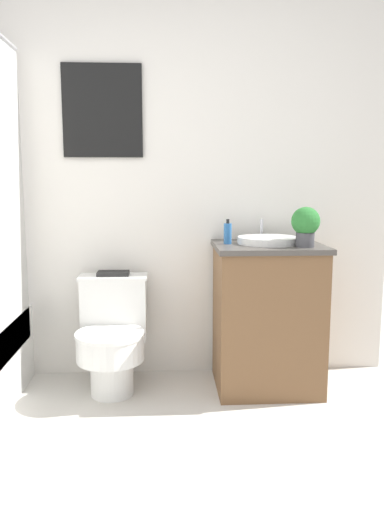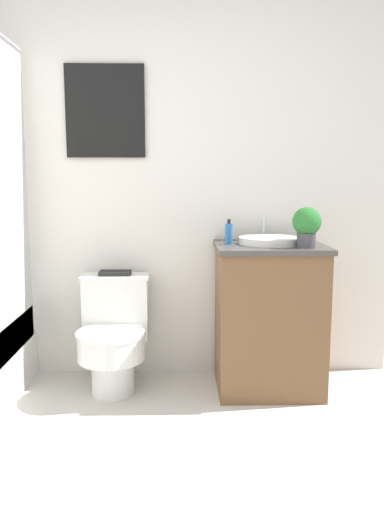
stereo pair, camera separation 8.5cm
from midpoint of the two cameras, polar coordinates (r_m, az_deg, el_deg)
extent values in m
cube|color=white|center=(3.15, -7.86, 8.97)|extent=(3.45, 0.05, 2.50)
cube|color=black|center=(3.14, -9.11, 16.03)|extent=(0.47, 0.02, 0.54)
cube|color=beige|center=(3.14, -9.12, 16.04)|extent=(0.44, 0.01, 0.51)
cylinder|color=white|center=(3.00, -8.12, -13.25)|extent=(0.25, 0.25, 0.23)
cylinder|color=white|center=(2.89, -8.31, -10.24)|extent=(0.38, 0.38, 0.14)
cylinder|color=white|center=(2.87, -8.34, -8.73)|extent=(0.39, 0.39, 0.02)
cube|color=white|center=(3.08, -7.83, -5.96)|extent=(0.39, 0.18, 0.38)
cube|color=white|center=(3.04, -7.90, -2.34)|extent=(0.41, 0.19, 0.02)
cube|color=brown|center=(2.99, 9.52, -7.21)|extent=(0.59, 0.49, 0.83)
cube|color=#4C4742|center=(2.90, 9.73, 1.02)|extent=(0.62, 0.52, 0.03)
cylinder|color=white|center=(2.92, 9.67, 1.75)|extent=(0.35, 0.35, 0.04)
cylinder|color=silver|center=(3.11, 8.99, 3.02)|extent=(0.02, 0.02, 0.13)
cylinder|color=#2D6BB2|center=(2.88, 5.08, 2.54)|extent=(0.05, 0.05, 0.12)
cylinder|color=black|center=(2.88, 5.10, 3.96)|extent=(0.02, 0.02, 0.03)
cylinder|color=#4C4C51|center=(2.81, 13.77, 1.76)|extent=(0.10, 0.10, 0.08)
sphere|color=#2D7A33|center=(2.80, 13.84, 3.86)|extent=(0.16, 0.16, 0.16)
cube|color=black|center=(3.03, -7.91, -1.93)|extent=(0.19, 0.11, 0.02)
camera|label=1|loc=(0.04, -89.10, 0.14)|focal=35.00mm
camera|label=2|loc=(0.04, 90.90, -0.14)|focal=35.00mm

